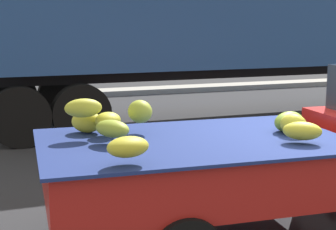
% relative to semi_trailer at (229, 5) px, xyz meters
% --- Properties ---
extents(ground, '(220.00, 220.00, 0.00)m').
position_rel_semi_trailer_xyz_m(ground, '(-1.71, -5.80, -2.54)').
color(ground, '#28282B').
extents(curb_strip, '(80.00, 0.80, 0.16)m').
position_rel_semi_trailer_xyz_m(curb_strip, '(-1.71, 4.49, -2.46)').
color(curb_strip, gray).
rests_on(curb_strip, ground).
extents(semi_trailer, '(12.03, 2.72, 3.95)m').
position_rel_semi_trailer_xyz_m(semi_trailer, '(0.00, 0.00, 0.00)').
color(semi_trailer, navy).
rests_on(semi_trailer, ground).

